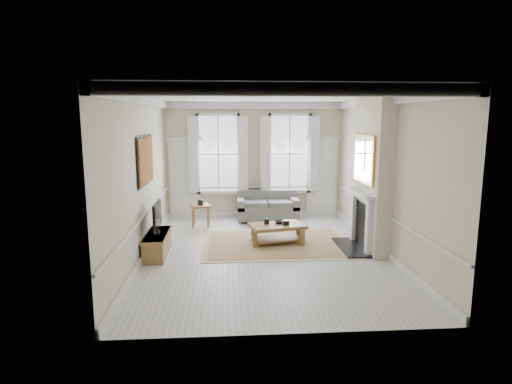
{
  "coord_description": "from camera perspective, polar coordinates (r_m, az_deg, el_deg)",
  "views": [
    {
      "loc": [
        -0.83,
        -9.04,
        2.94
      ],
      "look_at": [
        -0.14,
        0.71,
        1.25
      ],
      "focal_mm": 30.0,
      "sensor_mm": 36.0,
      "label": 1
    }
  ],
  "objects": [
    {
      "name": "ceiling",
      "position": [
        9.09,
        1.24,
        12.72
      ],
      "size": [
        7.2,
        7.2,
        0.0
      ],
      "primitive_type": "plane",
      "rotation": [
        3.14,
        0.0,
        0.0
      ],
      "color": "white",
      "rests_on": "back_wall"
    },
    {
      "name": "mirror",
      "position": [
        9.76,
        14.16,
        4.29
      ],
      "size": [
        0.06,
        1.26,
        1.06
      ],
      "primitive_type": "cube",
      "color": "#B98532",
      "rests_on": "chimney_breast"
    },
    {
      "name": "ceramic_pot_b",
      "position": [
        10.06,
        4.04,
        -4.08
      ],
      "size": [
        0.15,
        0.15,
        0.11
      ],
      "primitive_type": "cylinder",
      "color": "black",
      "rests_on": "coffee_table"
    },
    {
      "name": "door_left",
      "position": [
        12.78,
        -9.47,
        1.63
      ],
      "size": [
        0.9,
        0.08,
        2.3
      ],
      "primitive_type": "cube",
      "color": "silver",
      "rests_on": "floor"
    },
    {
      "name": "rug",
      "position": [
        10.22,
        2.85,
        -6.84
      ],
      "size": [
        3.5,
        2.6,
        0.02
      ],
      "primitive_type": "cube",
      "color": "#9D7D51",
      "rests_on": "floor"
    },
    {
      "name": "fireplace",
      "position": [
        9.97,
        13.79,
        -3.27
      ],
      "size": [
        0.21,
        1.45,
        1.33
      ],
      "color": "silver",
      "rests_on": "floor"
    },
    {
      "name": "left_wall",
      "position": [
        9.29,
        -14.99,
        1.81
      ],
      "size": [
        0.0,
        7.2,
        7.2
      ],
      "primitive_type": "plane",
      "rotation": [
        1.57,
        0.0,
        1.57
      ],
      "color": "beige",
      "rests_on": "floor"
    },
    {
      "name": "back_wall",
      "position": [
        12.72,
        -0.27,
        4.22
      ],
      "size": [
        5.2,
        0.0,
        5.2
      ],
      "primitive_type": "plane",
      "rotation": [
        1.57,
        0.0,
        0.0
      ],
      "color": "beige",
      "rests_on": "floor"
    },
    {
      "name": "floor",
      "position": [
        9.54,
        1.17,
        -8.14
      ],
      "size": [
        7.2,
        7.2,
        0.0
      ],
      "primitive_type": "plane",
      "color": "#B7B5AD",
      "rests_on": "ground"
    },
    {
      "name": "coffee_table",
      "position": [
        10.12,
        2.87,
        -4.78
      ],
      "size": [
        1.4,
        1.0,
        0.47
      ],
      "rotation": [
        0.0,
        0.0,
        0.23
      ],
      "color": "brown",
      "rests_on": "rug"
    },
    {
      "name": "painting",
      "position": [
        9.54,
        -14.51,
        4.15
      ],
      "size": [
        0.05,
        1.66,
        1.06
      ],
      "primitive_type": "cube",
      "color": "#A2671B",
      "rests_on": "left_wall"
    },
    {
      "name": "door_right",
      "position": [
        13.04,
        8.77,
        1.81
      ],
      "size": [
        0.9,
        0.08,
        2.3
      ],
      "primitive_type": "cube",
      "color": "silver",
      "rests_on": "floor"
    },
    {
      "name": "sofa",
      "position": [
        12.47,
        1.53,
        -2.15
      ],
      "size": [
        1.77,
        0.86,
        0.84
      ],
      "color": "#5C5C5A",
      "rests_on": "floor"
    },
    {
      "name": "tv_stand",
      "position": [
        9.58,
        -13.03,
        -6.81
      ],
      "size": [
        0.43,
        1.35,
        0.48
      ],
      "primitive_type": "cube",
      "color": "brown",
      "rests_on": "floor"
    },
    {
      "name": "bowl",
      "position": [
        10.19,
        3.09,
        -4.04
      ],
      "size": [
        0.25,
        0.25,
        0.06
      ],
      "primitive_type": "imported",
      "rotation": [
        0.0,
        0.0,
        0.1
      ],
      "color": "black",
      "rests_on": "coffee_table"
    },
    {
      "name": "chimney_breast",
      "position": [
        9.87,
        15.27,
        2.25
      ],
      "size": [
        0.35,
        1.7,
        3.38
      ],
      "primitive_type": "cube",
      "color": "beige",
      "rests_on": "floor"
    },
    {
      "name": "hearth",
      "position": [
        10.09,
        12.54,
        -7.22
      ],
      "size": [
        0.55,
        1.5,
        0.05
      ],
      "primitive_type": "cube",
      "color": "black",
      "rests_on": "floor"
    },
    {
      "name": "ceramic_pot_a",
      "position": [
        10.1,
        1.43,
        -3.95
      ],
      "size": [
        0.13,
        0.13,
        0.13
      ],
      "primitive_type": "cylinder",
      "color": "black",
      "rests_on": "coffee_table"
    },
    {
      "name": "right_wall",
      "position": [
        9.74,
        16.62,
        2.1
      ],
      "size": [
        0.0,
        7.2,
        7.2
      ],
      "primitive_type": "plane",
      "rotation": [
        1.57,
        0.0,
        -1.57
      ],
      "color": "beige",
      "rests_on": "floor"
    },
    {
      "name": "window_left",
      "position": [
        12.63,
        -5.04,
        5.06
      ],
      "size": [
        1.26,
        0.2,
        2.2
      ],
      "primitive_type": null,
      "color": "#B2BCC6",
      "rests_on": "back_wall"
    },
    {
      "name": "tv",
      "position": [
        9.42,
        -13.04,
        -3.1
      ],
      "size": [
        0.08,
        0.9,
        0.68
      ],
      "color": "black",
      "rests_on": "tv_stand"
    },
    {
      "name": "side_table",
      "position": [
        11.83,
        -7.39,
        -2.23
      ],
      "size": [
        0.61,
        0.61,
        0.6
      ],
      "rotation": [
        0.0,
        0.0,
        0.3
      ],
      "color": "brown",
      "rests_on": "floor"
    },
    {
      "name": "window_right",
      "position": [
        12.77,
        4.47,
        5.12
      ],
      "size": [
        1.26,
        0.2,
        2.2
      ],
      "primitive_type": null,
      "color": "#B2BCC6",
      "rests_on": "back_wall"
    }
  ]
}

